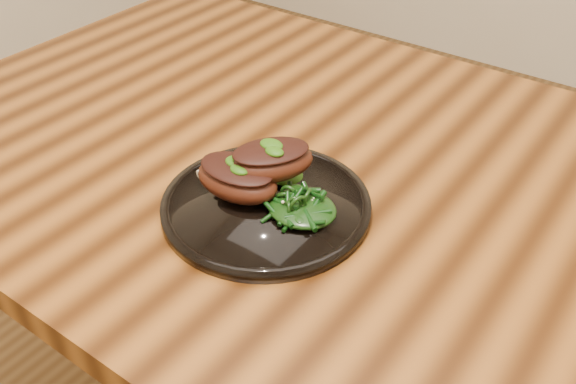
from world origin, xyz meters
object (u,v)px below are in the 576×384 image
object	(u,v)px
greens_heap	(302,205)
desk	(430,257)
plate	(266,205)
lamb_chop_front	(237,178)

from	to	relation	value
greens_heap	desk	bearing A→B (deg)	46.67
desk	greens_heap	world-z (taller)	greens_heap
desk	plate	size ratio (longest dim) A/B	6.33
lamb_chop_front	greens_heap	distance (m)	0.09
plate	greens_heap	xyz separation A→B (m)	(0.05, 0.00, 0.02)
plate	lamb_chop_front	world-z (taller)	lamb_chop_front
plate	greens_heap	world-z (taller)	greens_heap
lamb_chop_front	greens_heap	size ratio (longest dim) A/B	1.39
desk	plate	world-z (taller)	plate
lamb_chop_front	greens_heap	bearing A→B (deg)	8.76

